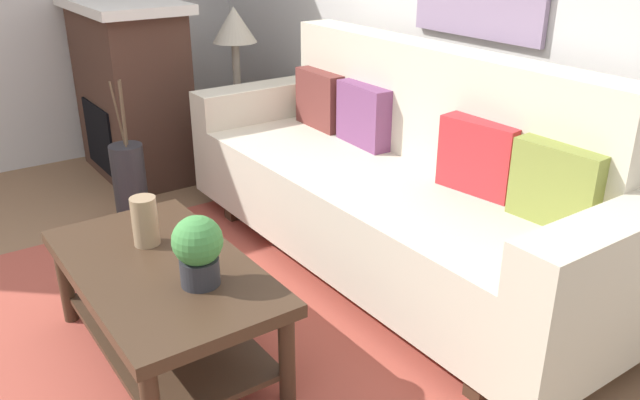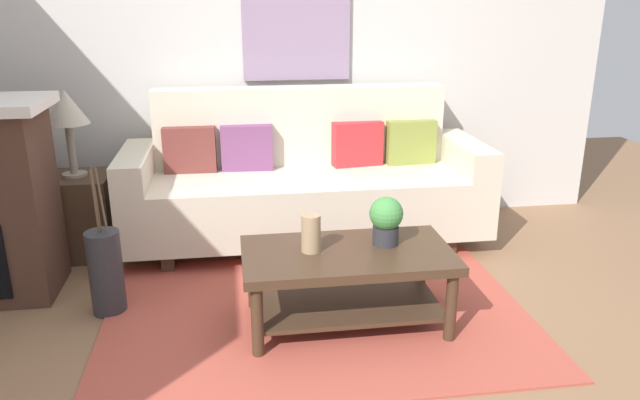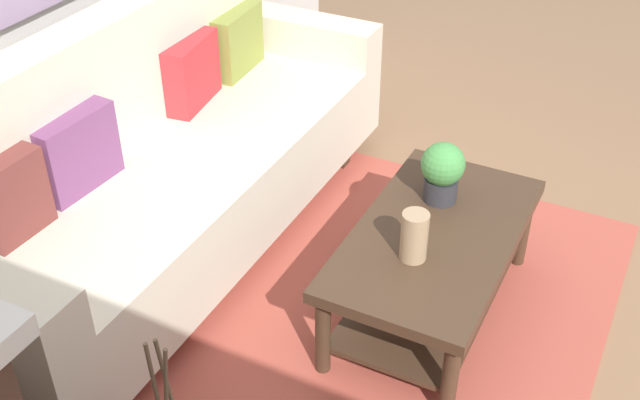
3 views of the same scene
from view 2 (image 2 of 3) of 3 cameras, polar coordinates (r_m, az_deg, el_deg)
ground_plane at (r=3.04m, az=1.13°, el=-15.30°), size 8.99×8.99×0.00m
wall_back at (r=4.67m, az=-3.26°, el=14.24°), size 4.99×0.10×2.70m
area_rug at (r=3.46m, az=-0.26°, el=-10.67°), size 2.33×1.64×0.01m
couch at (r=4.32m, az=-1.38°, el=1.53°), size 2.49×0.84×1.08m
throw_pillow_maroon at (r=4.36m, az=-12.08°, el=4.64°), size 0.36×0.13×0.32m
throw_pillow_plum at (r=4.35m, az=-6.83°, el=4.89°), size 0.37×0.14×0.32m
throw_pillow_crimson at (r=4.44m, az=3.51°, el=5.27°), size 0.37×0.17×0.32m
throw_pillow_olive at (r=4.54m, az=8.45°, el=5.39°), size 0.37×0.14×0.32m
coffee_table at (r=3.24m, az=2.56°, el=-6.64°), size 1.10×0.60×0.43m
tabletop_vase at (r=3.15m, az=-0.85°, el=-3.12°), size 0.10×0.10×0.20m
potted_plant_tabletop at (r=3.25m, az=6.20°, el=-1.78°), size 0.18×0.18×0.26m
side_table at (r=4.45m, az=-21.52°, el=-1.35°), size 0.44×0.44×0.56m
table_lamp at (r=4.28m, az=-22.63°, el=7.69°), size 0.28×0.28×0.57m
floor_vase at (r=3.60m, az=-19.38°, el=-6.42°), size 0.19×0.19×0.48m
floor_vase_branch_a at (r=3.44m, az=-19.78°, el=-0.03°), size 0.04×0.02×0.36m
floor_vase_branch_b at (r=3.47m, az=-20.22°, el=0.03°), size 0.02×0.02×0.36m
floor_vase_branch_c at (r=3.43m, az=-20.32°, el=-0.15°), size 0.02×0.05×0.36m
framed_painting at (r=4.61m, az=-2.22°, el=15.30°), size 0.79×0.03×0.67m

